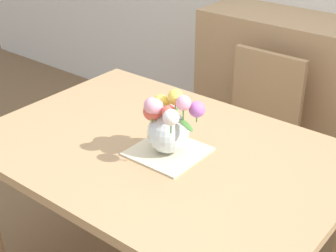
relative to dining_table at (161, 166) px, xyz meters
The scene contains 5 objects.
dining_table is the anchor object (origin of this frame).
chair_far 0.88m from the dining_table, 92.13° to the left, with size 0.42×0.42×0.90m.
dresser 1.34m from the dining_table, 86.97° to the left, with size 1.40×0.47×1.00m.
placemat 0.11m from the dining_table, 16.29° to the right, with size 0.27×0.27×0.01m, color beige.
flower_vase 0.23m from the dining_table, 20.80° to the right, with size 0.22×0.20×0.27m.
Camera 1 is at (1.12, -1.36, 1.81)m, focal length 53.46 mm.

